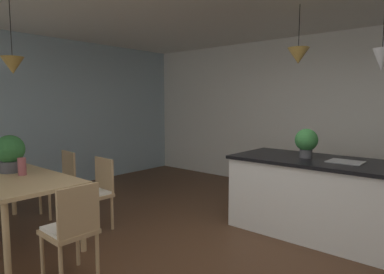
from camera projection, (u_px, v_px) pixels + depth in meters
The scene contains 14 objects.
ground_plane at pixel (222, 268), 3.22m from camera, with size 10.00×8.40×0.04m, color #4C301E.
wall_back_kitchen at pixel (338, 115), 5.53m from camera, with size 10.00×0.12×2.70m, color white.
window_wall_left_glazing at pixel (29, 115), 5.72m from camera, with size 0.06×8.40×2.70m, color #9EB7C6.
dining_table at pixel (9, 181), 3.76m from camera, with size 1.93×0.90×0.75m.
chair_far_left at pixel (60, 180), 4.68m from camera, with size 0.43×0.43×0.87m.
chair_far_right at pixel (95, 191), 4.12m from camera, with size 0.42×0.42×0.87m.
chair_kitchen_end at pixel (72, 228), 2.91m from camera, with size 0.41×0.41×0.87m.
kitchen_island at pixel (331, 198), 3.85m from camera, with size 2.28×0.95×0.91m.
pendant_over_table at pixel (13, 65), 3.80m from camera, with size 0.25×0.25×0.82m.
pendant_over_island_main at pixel (298, 56), 3.97m from camera, with size 0.26×0.26×0.68m.
pendant_over_island_aux at pixel (382, 60), 3.40m from camera, with size 0.18×0.18×0.82m.
potted_plant_on_island at pixel (306, 141), 3.99m from camera, with size 0.27×0.27×0.35m.
potted_plant_on_table at pixel (10, 152), 3.91m from camera, with size 0.33×0.33×0.44m.
vase_on_dining_table at pixel (22, 166), 3.76m from camera, with size 0.09×0.09×0.20m.
Camera 1 is at (1.79, -2.51, 1.57)m, focal length 31.38 mm.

